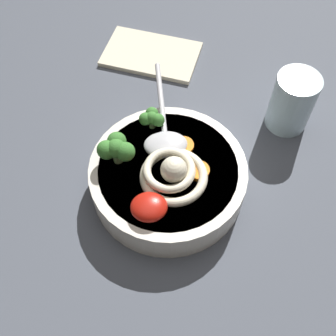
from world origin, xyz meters
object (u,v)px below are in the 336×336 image
Objects in this scene: drinking_glass at (292,102)px; folded_napkin at (151,54)px; noodle_pile at (173,173)px; soup_spoon at (165,134)px; soup_bowl at (168,178)px.

folded_napkin is at bearing -36.91° from drinking_glass.
soup_spoon is at bearing -83.11° from noodle_pile.
noodle_pile reaches higher than soup_spoon.
soup_bowl is 1.24× the size of soup_spoon.
noodle_pile reaches higher than folded_napkin.
soup_spoon is 1.84× the size of drinking_glass.
soup_spoon is at bearing 17.92° from drinking_glass.
soup_bowl is 2.18× the size of noodle_pile.
soup_bowl is 1.30× the size of folded_napkin.
folded_napkin is at bearing -84.90° from noodle_pile.
noodle_pile is 1.04× the size of drinking_glass.
drinking_glass is 26.82cm from folded_napkin.
drinking_glass is (-19.40, -6.27, -1.19)cm from soup_spoon.
soup_spoon is at bearing 94.55° from folded_napkin.
noodle_pile is 0.60× the size of folded_napkin.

